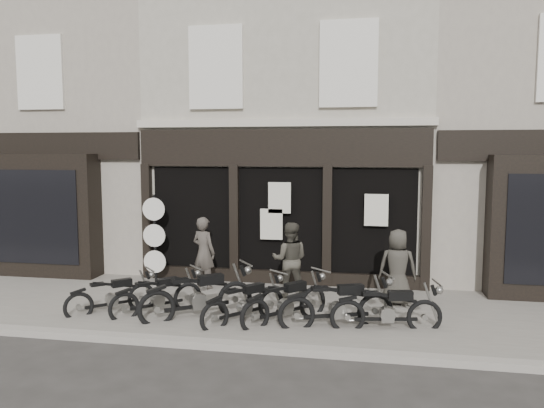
% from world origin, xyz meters
% --- Properties ---
extents(ground_plane, '(90.00, 90.00, 0.00)m').
position_xyz_m(ground_plane, '(0.00, 0.00, 0.00)').
color(ground_plane, '#2D2B28').
rests_on(ground_plane, ground).
extents(pavement, '(30.00, 4.20, 0.12)m').
position_xyz_m(pavement, '(0.00, 0.90, 0.06)').
color(pavement, slate).
rests_on(pavement, ground_plane).
extents(kerb, '(30.00, 0.25, 0.13)m').
position_xyz_m(kerb, '(0.00, -1.25, 0.07)').
color(kerb, gray).
rests_on(kerb, ground_plane).
extents(central_building, '(7.30, 6.22, 8.34)m').
position_xyz_m(central_building, '(0.00, 5.95, 4.08)').
color(central_building, '#A9A191').
rests_on(central_building, ground).
extents(neighbour_left, '(5.60, 6.73, 8.34)m').
position_xyz_m(neighbour_left, '(-6.35, 5.90, 4.04)').
color(neighbour_left, gray).
rests_on(neighbour_left, ground).
extents(neighbour_right, '(5.60, 6.73, 8.34)m').
position_xyz_m(neighbour_right, '(6.35, 5.90, 4.04)').
color(neighbour_right, gray).
rests_on(neighbour_right, ground).
extents(motorcycle_0, '(1.52, 1.44, 0.90)m').
position_xyz_m(motorcycle_0, '(-3.03, 0.09, 0.36)').
color(motorcycle_0, black).
rests_on(motorcycle_0, ground).
extents(motorcycle_1, '(1.58, 1.55, 0.95)m').
position_xyz_m(motorcycle_1, '(-2.06, 0.17, 0.38)').
color(motorcycle_1, black).
rests_on(motorcycle_1, ground).
extents(motorcycle_2, '(2.04, 1.61, 1.13)m').
position_xyz_m(motorcycle_2, '(-1.16, 0.04, 0.45)').
color(motorcycle_2, black).
rests_on(motorcycle_2, ground).
extents(motorcycle_3, '(1.46, 1.66, 0.96)m').
position_xyz_m(motorcycle_3, '(-0.20, -0.01, 0.38)').
color(motorcycle_3, black).
rests_on(motorcycle_3, ground).
extents(motorcycle_4, '(1.59, 1.70, 1.00)m').
position_xyz_m(motorcycle_4, '(0.58, 0.14, 0.40)').
color(motorcycle_4, black).
rests_on(motorcycle_4, ground).
extents(motorcycle_5, '(2.15, 1.05, 1.07)m').
position_xyz_m(motorcycle_5, '(1.59, -0.00, 0.43)').
color(motorcycle_5, black).
rests_on(motorcycle_5, ground).
extents(motorcycle_6, '(2.07, 0.68, 1.00)m').
position_xyz_m(motorcycle_6, '(2.51, 0.00, 0.40)').
color(motorcycle_6, black).
rests_on(motorcycle_6, ground).
extents(man_left, '(0.73, 0.62, 1.71)m').
position_xyz_m(man_left, '(-1.71, 2.15, 0.97)').
color(man_left, '#433D37').
rests_on(man_left, pavement).
extents(man_centre, '(0.86, 0.69, 1.68)m').
position_xyz_m(man_centre, '(0.41, 1.78, 0.96)').
color(man_centre, '#3F3B32').
rests_on(man_centre, pavement).
extents(man_right, '(0.79, 0.52, 1.62)m').
position_xyz_m(man_right, '(2.75, 1.57, 0.93)').
color(man_right, '#36332D').
rests_on(man_right, pavement).
extents(advert_sign_post, '(0.56, 0.36, 2.31)m').
position_xyz_m(advert_sign_post, '(-3.05, 2.39, 1.13)').
color(advert_sign_post, black).
rests_on(advert_sign_post, ground).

